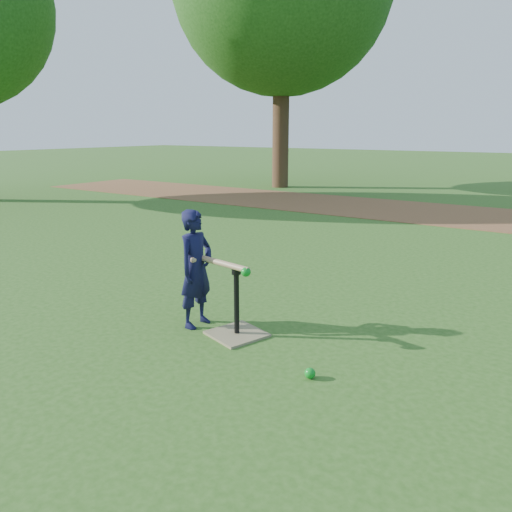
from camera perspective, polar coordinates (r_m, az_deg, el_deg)
The scene contains 6 objects.
ground at distance 4.37m, azimuth 2.24°, elevation -9.25°, with size 80.00×80.00×0.00m, color #285116.
dirt_strip at distance 11.25m, azimuth 22.77°, elevation 4.26°, with size 24.00×3.00×0.01m, color brown.
child at distance 4.49m, azimuth -6.86°, elevation -1.46°, with size 0.39×0.26×1.07m, color black.
wiffle_ball_ground at distance 3.71m, azimuth 6.19°, elevation -13.17°, with size 0.08×0.08×0.08m, color #0C841C.
batting_tee at distance 4.37m, azimuth -2.21°, elevation -7.69°, with size 0.54×0.54×0.61m.
swing_action at distance 4.23m, azimuth -3.60°, elevation -1.02°, with size 0.65×0.18×0.09m.
Camera 1 is at (2.09, -3.42, 1.74)m, focal length 35.00 mm.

